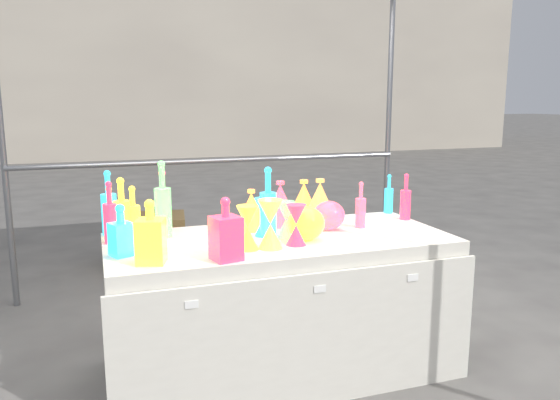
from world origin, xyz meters
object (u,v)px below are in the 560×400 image
object	(u,v)px
lampshade_0	(304,201)
cardboard_box_closed	(150,241)
bottle_0	(133,213)
hourglass_0	(296,225)
globe_0	(306,225)
decanter_0	(151,231)
display_table	(281,305)

from	to	relation	value
lampshade_0	cardboard_box_closed	bearing A→B (deg)	92.15
bottle_0	hourglass_0	world-z (taller)	bottle_0
globe_0	lampshade_0	distance (m)	0.41
decanter_0	hourglass_0	xyz separation A→B (m)	(0.72, 0.08, -0.04)
display_table	bottle_0	distance (m)	0.92
bottle_0	globe_0	size ratio (longest dim) A/B	1.45
globe_0	hourglass_0	bearing A→B (deg)	-137.27
hourglass_0	lampshade_0	world-z (taller)	lampshade_0
decanter_0	lampshade_0	world-z (taller)	decanter_0
lampshade_0	bottle_0	bearing A→B (deg)	165.18
bottle_0	hourglass_0	bearing A→B (deg)	-26.85
cardboard_box_closed	hourglass_0	distance (m)	2.48
lampshade_0	hourglass_0	bearing A→B (deg)	-134.67
display_table	bottle_0	size ratio (longest dim) A/B	6.53
display_table	cardboard_box_closed	size ratio (longest dim) A/B	2.95
display_table	cardboard_box_closed	distance (m)	2.24
decanter_0	globe_0	distance (m)	0.82
display_table	decanter_0	size ratio (longest dim) A/B	6.36
globe_0	decanter_0	bearing A→B (deg)	-169.30
display_table	decanter_0	bearing A→B (deg)	-160.77
bottle_0	lampshade_0	bearing A→B (deg)	4.12
bottle_0	decanter_0	size ratio (longest dim) A/B	0.97
lampshade_0	display_table	bearing A→B (deg)	-149.14
display_table	bottle_0	world-z (taller)	bottle_0
display_table	decanter_0	xyz separation A→B (m)	(-0.69, -0.24, 0.52)
cardboard_box_closed	decanter_0	world-z (taller)	decanter_0
bottle_0	decanter_0	world-z (taller)	decanter_0
cardboard_box_closed	decanter_0	size ratio (longest dim) A/B	2.16
hourglass_0	globe_0	bearing A→B (deg)	42.73
decanter_0	globe_0	xyz separation A→B (m)	(0.80, 0.15, -0.07)
hourglass_0	lampshade_0	size ratio (longest dim) A/B	0.81
display_table	cardboard_box_closed	bearing A→B (deg)	102.53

